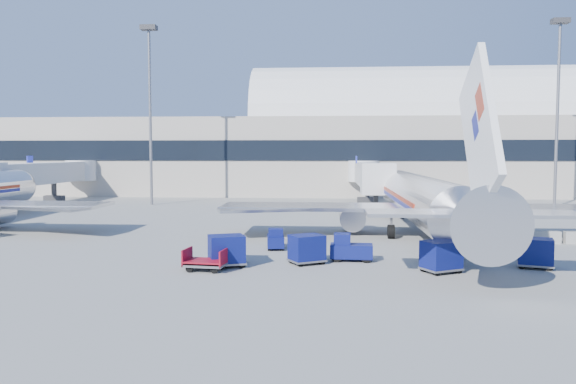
# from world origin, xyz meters

# --- Properties ---
(ground) EXTENTS (260.00, 260.00, 0.00)m
(ground) POSITION_xyz_m (0.00, 0.00, 0.00)
(ground) COLOR gray
(ground) RESTS_ON ground
(terminal) EXTENTS (170.00, 28.15, 21.00)m
(terminal) POSITION_xyz_m (-13.60, 55.96, 7.52)
(terminal) COLOR #B2AA9E
(terminal) RESTS_ON ground
(airliner_main) EXTENTS (32.00, 37.26, 12.07)m
(airliner_main) POSITION_xyz_m (10.00, 4.51, 2.93)
(airliner_main) COLOR silver
(airliner_main) RESTS_ON ground
(jetbridge_near) EXTENTS (4.40, 27.50, 6.25)m
(jetbridge_near) POSITION_xyz_m (7.60, 30.81, 3.93)
(jetbridge_near) COLOR silver
(jetbridge_near) RESTS_ON ground
(jetbridge_mid) EXTENTS (4.40, 27.50, 6.25)m
(jetbridge_mid) POSITION_xyz_m (-34.40, 30.81, 3.93)
(jetbridge_mid) COLOR silver
(jetbridge_mid) RESTS_ON ground
(mast_west) EXTENTS (2.00, 1.20, 22.60)m
(mast_west) POSITION_xyz_m (-20.00, 30.00, 14.79)
(mast_west) COLOR slate
(mast_west) RESTS_ON ground
(mast_east) EXTENTS (2.00, 1.20, 22.60)m
(mast_east) POSITION_xyz_m (30.00, 30.00, 14.79)
(mast_east) COLOR slate
(mast_east) RESTS_ON ground
(barrier_near) EXTENTS (3.00, 0.55, 0.90)m
(barrier_near) POSITION_xyz_m (18.00, 2.00, 0.45)
(barrier_near) COLOR #9E9E96
(barrier_near) RESTS_ON ground
(tug_lead) EXTENTS (2.64, 1.41, 1.68)m
(tug_lead) POSITION_xyz_m (3.85, -5.70, 0.77)
(tug_lead) COLOR #0B1153
(tug_lead) RESTS_ON ground
(tug_right) EXTENTS (2.43, 2.12, 1.43)m
(tug_right) POSITION_xyz_m (13.45, -3.40, 0.65)
(tug_right) COLOR #0B1153
(tug_right) RESTS_ON ground
(tug_left) EXTENTS (1.39, 2.38, 1.48)m
(tug_left) POSITION_xyz_m (-1.11, -1.74, 0.67)
(tug_left) COLOR #0B1153
(tug_left) RESTS_ON ground
(cart_train_a) EXTENTS (2.47, 2.30, 1.75)m
(cart_train_a) POSITION_xyz_m (1.26, -6.86, 0.93)
(cart_train_a) COLOR #0B1153
(cart_train_a) RESTS_ON ground
(cart_train_b) EXTENTS (1.86, 1.42, 1.64)m
(cart_train_b) POSITION_xyz_m (-3.46, -6.89, 0.87)
(cart_train_b) COLOR #0B1153
(cart_train_b) RESTS_ON ground
(cart_train_c) EXTENTS (2.53, 2.24, 1.85)m
(cart_train_c) POSITION_xyz_m (-3.37, -8.05, 0.99)
(cart_train_c) COLOR #0B1153
(cart_train_c) RESTS_ON ground
(cart_solo_near) EXTENTS (2.49, 2.30, 1.77)m
(cart_solo_near) POSITION_xyz_m (8.78, -8.77, 0.94)
(cart_solo_near) COLOR #0B1153
(cart_solo_near) RESTS_ON ground
(cart_solo_far) EXTENTS (2.31, 1.99, 1.73)m
(cart_solo_far) POSITION_xyz_m (14.45, -7.15, 0.92)
(cart_solo_far) COLOR #0B1153
(cart_solo_far) RESTS_ON ground
(cart_open_red) EXTENTS (2.47, 1.88, 0.61)m
(cart_open_red) POSITION_xyz_m (-4.34, -9.21, 0.44)
(cart_open_red) COLOR slate
(cart_open_red) RESTS_ON ground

